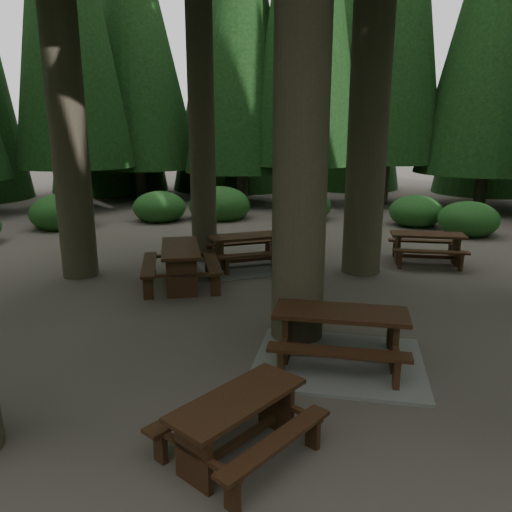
# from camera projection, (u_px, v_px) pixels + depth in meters

# --- Properties ---
(ground) EXTENTS (80.00, 80.00, 0.00)m
(ground) POSITION_uv_depth(u_px,v_px,m) (247.00, 341.00, 8.09)
(ground) COLOR #4A423C
(ground) RESTS_ON ground
(picnic_table_a) EXTENTS (2.67, 2.30, 0.82)m
(picnic_table_a) POSITION_uv_depth(u_px,v_px,m) (339.00, 346.00, 7.24)
(picnic_table_a) COLOR gray
(picnic_table_a) RESTS_ON ground
(picnic_table_b) EXTENTS (2.05, 2.34, 0.88)m
(picnic_table_b) POSITION_uv_depth(u_px,v_px,m) (181.00, 260.00, 10.79)
(picnic_table_b) COLOR #361C10
(picnic_table_b) RESTS_ON ground
(picnic_table_c) EXTENTS (2.95, 2.73, 0.81)m
(picnic_table_c) POSITION_uv_depth(u_px,v_px,m) (248.00, 256.00, 12.33)
(picnic_table_c) COLOR gray
(picnic_table_c) RESTS_ON ground
(picnic_table_d) EXTENTS (1.91, 1.60, 0.77)m
(picnic_table_d) POSITION_uv_depth(u_px,v_px,m) (427.00, 244.00, 12.59)
(picnic_table_d) COLOR #361C10
(picnic_table_d) RESTS_ON ground
(picnic_table_e) EXTENTS (1.94, 1.99, 0.67)m
(picnic_table_e) POSITION_uv_depth(u_px,v_px,m) (238.00, 417.00, 5.18)
(picnic_table_e) COLOR #361C10
(picnic_table_e) RESTS_ON ground
(shrub_ring) EXTENTS (23.86, 24.64, 1.49)m
(shrub_ring) POSITION_uv_depth(u_px,v_px,m) (291.00, 303.00, 8.68)
(shrub_ring) COLOR #1F551D
(shrub_ring) RESTS_ON ground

